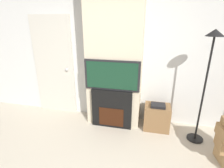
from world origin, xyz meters
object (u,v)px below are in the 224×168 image
at_px(fireplace, 112,108).
at_px(floor_lamp, 209,64).
at_px(media_stand, 157,117).
at_px(television, 112,75).

relative_size(fireplace, floor_lamp, 0.41).
height_order(floor_lamp, media_stand, floor_lamp).
xyz_separation_m(television, media_stand, (0.83, 0.11, -0.78)).
bearing_deg(fireplace, floor_lamp, -3.29).
distance_m(fireplace, floor_lamp, 1.77).
bearing_deg(television, fireplace, 90.00).
xyz_separation_m(television, floor_lamp, (1.49, -0.08, 0.29)).
relative_size(television, media_stand, 1.91).
bearing_deg(floor_lamp, fireplace, 176.71).
bearing_deg(media_stand, fireplace, -172.72).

